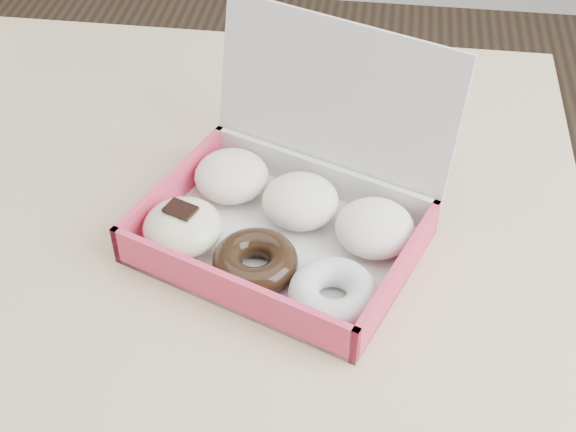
# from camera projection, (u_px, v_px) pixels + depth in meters

# --- Properties ---
(table) EXTENTS (1.20, 0.80, 0.75)m
(table) POSITION_uv_depth(u_px,v_px,m) (133.00, 221.00, 1.12)
(table) COLOR #C9B284
(table) RESTS_ON ground
(donut_box) EXTENTS (0.40, 0.37, 0.23)m
(donut_box) POSITION_uv_depth(u_px,v_px,m) (284.00, 215.00, 0.96)
(donut_box) COLOR silver
(donut_box) RESTS_ON table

